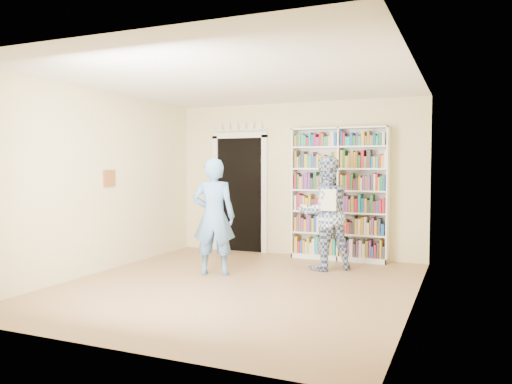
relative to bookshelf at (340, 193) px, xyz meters
The scene contains 11 objects.
floor 2.72m from the bookshelf, 109.16° to the right, with size 5.00×5.00×0.00m, color #A0764D.
ceiling 2.94m from the bookshelf, 109.16° to the right, with size 5.00×5.00×0.00m, color white.
wall_back 0.86m from the bookshelf, 169.17° to the left, with size 4.50×4.50×0.00m, color beige.
wall_left 3.86m from the bookshelf, 142.59° to the right, with size 5.00×5.00×0.00m, color beige.
wall_right 2.76m from the bookshelf, 58.52° to the right, with size 5.00×5.00×0.00m, color beige.
bookshelf is the anchor object (origin of this frame).
doorway 1.92m from the bookshelf, behind, with size 1.10×0.08×2.43m.
wall_art 3.73m from the bookshelf, 144.85° to the right, with size 0.03×0.25×0.25m, color brown.
man_blue 2.34m from the bookshelf, 127.25° to the right, with size 0.62×0.41×1.70m, color #5D91CF.
man_plaid 0.90m from the bookshelf, 91.11° to the right, with size 0.84×0.66×1.73m, color #2C4887.
paper_sheet 1.14m from the bookshelf, 84.60° to the right, with size 0.23×0.01×0.32m, color white.
Camera 1 is at (2.79, -5.91, 1.59)m, focal length 35.00 mm.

